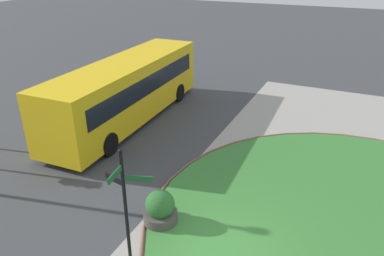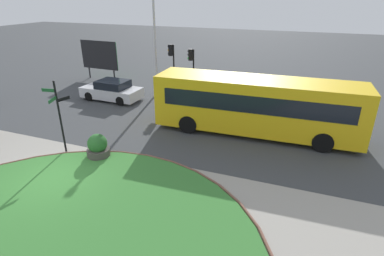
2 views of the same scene
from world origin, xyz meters
TOP-DOWN VIEW (x-y plane):
  - grass_island at (2.76, -3.71)m, footprint 13.46×13.46m
  - grass_kerb_ring at (2.76, -3.71)m, footprint 13.77×13.77m
  - signpost_directional at (-1.24, 2.14)m, footprint 0.92×1.35m
  - bus_yellow at (6.88, 7.62)m, footprint 10.81×2.86m
  - planter_near_signpost at (0.60, 2.27)m, footprint 1.06×1.06m

SIDE VIEW (x-z plane):
  - grass_island at x=2.76m, z-range 0.00..0.10m
  - grass_kerb_ring at x=2.76m, z-range 0.00..0.11m
  - planter_near_signpost at x=0.60m, z-range -0.07..1.10m
  - bus_yellow at x=6.88m, z-range 0.12..3.14m
  - signpost_directional at x=-1.24m, z-range 0.29..3.83m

